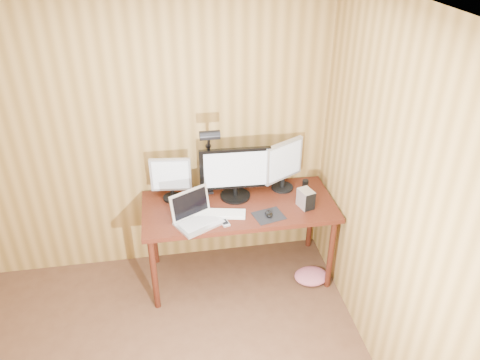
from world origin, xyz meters
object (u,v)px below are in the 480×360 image
object	(u,v)px
monitor_left	(171,178)
laptop	(195,215)
phone	(225,223)
hard_drive	(306,199)
speaker	(305,187)
desk_lamp	(209,153)
monitor_center	(235,172)
monitor_right	(284,164)
desk	(238,212)
keyboard	(219,213)
mouse	(269,214)

from	to	relation	value
monitor_left	laptop	bearing A→B (deg)	-58.87
phone	hard_drive	bearing A→B (deg)	-3.96
speaker	desk_lamp	bearing A→B (deg)	176.12
monitor_center	monitor_right	xyz separation A→B (m)	(0.43, 0.07, 0.00)
monitor_left	speaker	distance (m)	1.15
monitor_right	hard_drive	bearing A→B (deg)	-98.83
monitor_right	speaker	distance (m)	0.27
desk	phone	world-z (taller)	phone
desk	hard_drive	distance (m)	0.60
monitor_left	monitor_right	size ratio (longest dim) A/B	0.85
laptop	desk	bearing A→B (deg)	4.56
hard_drive	desk	bearing A→B (deg)	143.96
desk	speaker	xyz separation A→B (m)	(0.59, 0.02, 0.18)
desk	laptop	xyz separation A→B (m)	(-0.38, -0.24, 0.18)
monitor_center	hard_drive	distance (m)	0.62
desk	phone	size ratio (longest dim) A/B	13.31
laptop	monitor_right	bearing A→B (deg)	-3.64
monitor_right	desk_lamp	xyz separation A→B (m)	(-0.64, -0.05, 0.19)
keyboard	hard_drive	world-z (taller)	hard_drive
keyboard	phone	distance (m)	0.13
desk	keyboard	bearing A→B (deg)	-134.60
monitor_left	laptop	xyz separation A→B (m)	(0.16, -0.36, -0.14)
phone	monitor_left	bearing A→B (deg)	118.42
hard_drive	monitor_left	bearing A→B (deg)	147.68
desk_lamp	hard_drive	bearing A→B (deg)	-25.37
monitor_center	monitor_left	bearing A→B (deg)	176.03
keyboard	hard_drive	distance (m)	0.72
phone	speaker	xyz separation A→B (m)	(0.75, 0.33, 0.06)
monitor_center	desk_lamp	xyz separation A→B (m)	(-0.21, 0.02, 0.19)
monitor_left	laptop	world-z (taller)	monitor_left
keyboard	desk_lamp	size ratio (longest dim) A/B	0.63
monitor_center	speaker	bearing A→B (deg)	-1.01
desk_lamp	desk	bearing A→B (deg)	-25.00
monitor_left	desk_lamp	size ratio (longest dim) A/B	0.55
monitor_left	mouse	distance (m)	0.86
monitor_left	speaker	size ratio (longest dim) A/B	3.06
monitor_right	desk_lamp	world-z (taller)	desk_lamp
laptop	speaker	bearing A→B (deg)	-13.12
monitor_left	mouse	world-z (taller)	monitor_left
monitor_center	mouse	distance (m)	0.45
hard_drive	speaker	size ratio (longest dim) A/B	1.31
speaker	phone	bearing A→B (deg)	-156.15
hard_drive	phone	world-z (taller)	hard_drive
desk	laptop	bearing A→B (deg)	-147.10
monitor_right	phone	xyz separation A→B (m)	(-0.57, -0.43, -0.24)
monitor_left	phone	xyz separation A→B (m)	(0.39, -0.43, -0.20)
monitor_center	monitor_left	size ratio (longest dim) A/B	1.54
hard_drive	phone	xyz separation A→B (m)	(-0.69, -0.12, -0.07)
desk	hard_drive	bearing A→B (deg)	-19.55
speaker	mouse	bearing A→B (deg)	-142.83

